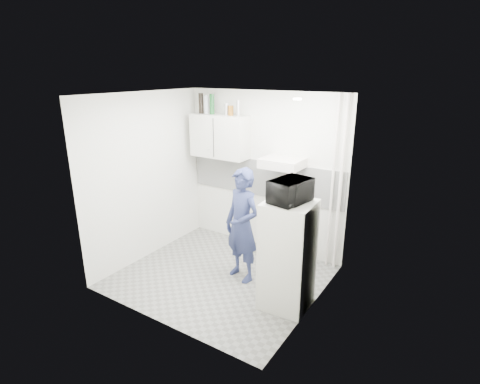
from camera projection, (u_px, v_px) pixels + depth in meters
The scene contains 23 objects.
floor at pixel (221, 276), 5.51m from camera, with size 2.80×2.80×0.00m, color gray.
ceiling at pixel (218, 94), 4.70m from camera, with size 2.80×2.80×0.00m, color white.
wall_back at pixel (264, 172), 6.10m from camera, with size 2.80×2.80×0.00m, color silver.
wall_left at pixel (146, 177), 5.82m from camera, with size 2.60×2.60×0.00m, color silver.
wall_right at pixel (316, 213), 4.38m from camera, with size 2.60×2.60×0.00m, color silver.
person at pixel (242, 225), 5.24m from camera, with size 0.60×0.39×1.64m, color navy.
stove at pixel (282, 235), 5.93m from camera, with size 0.51×0.51×0.81m, color silver.
fridge at pixel (288, 255), 4.64m from camera, with size 0.58×0.58×1.40m, color silver.
stove_top at pixel (283, 210), 5.80m from camera, with size 0.49×0.49×0.03m, color black.
saucepan at pixel (283, 207), 5.73m from camera, with size 0.16×0.16×0.09m, color silver.
microwave at pixel (290, 191), 4.38m from camera, with size 0.34×0.51×0.28m, color black.
bottle_a at pixel (201, 103), 6.21m from camera, with size 0.08×0.08×0.33m, color black.
bottle_b at pixel (206, 105), 6.15m from camera, with size 0.08×0.08×0.30m, color #B2B7BC.
bottle_c at pixel (212, 104), 6.09m from camera, with size 0.08×0.08×0.32m, color #144C1E.
canister_a at pixel (226, 109), 5.97m from camera, with size 0.08×0.08×0.19m, color silver.
canister_b at pixel (231, 111), 5.93m from camera, with size 0.08×0.08×0.16m, color brown.
bottle_e at pixel (238, 108), 5.84m from camera, with size 0.06×0.06×0.24m, color silver.
upper_cabinet at pixel (220, 136), 6.18m from camera, with size 1.00×0.35×0.70m, color silver.
range_hood at pixel (283, 163), 5.59m from camera, with size 0.60×0.50×0.14m, color silver.
backsplash at pixel (263, 179), 6.12m from camera, with size 2.74×0.03×0.60m, color white.
pipe_a at pixel (340, 186), 5.37m from camera, with size 0.05×0.05×2.60m, color silver.
pipe_b at pixel (332, 185), 5.43m from camera, with size 0.04×0.04×2.60m, color silver.
ceiling_spot_fixture at pixel (297, 99), 4.35m from camera, with size 0.10×0.10×0.02m, color white.
Camera 1 is at (2.85, -3.93, 2.89)m, focal length 28.00 mm.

